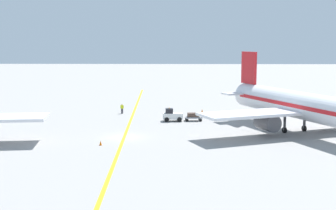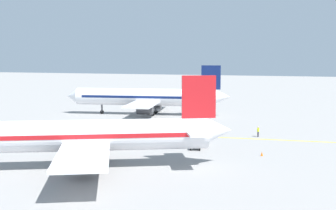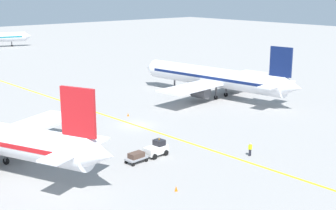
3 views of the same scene
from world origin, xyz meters
The scene contains 8 objects.
ground_plane centered at (0.00, 0.00, 0.00)m, with size 400.00×400.00×0.00m, color gray.
apron_yellow_centreline centered at (0.00, 0.00, 0.00)m, with size 0.40×120.00×0.01m, color yellow.
airplane_adjacent_stand centered at (22.81, 5.46, 3.71)m, with size 28.43×35.52×10.60m.
baggage_tug_white centered at (-5.98, -12.37, 0.90)m, with size 3.11×1.95×2.11m.
baggage_cart_trailing centered at (-9.27, -12.63, 0.76)m, with size 2.70×1.60×1.24m.
ground_crew_worker centered at (2.66, -19.90, 0.91)m, with size 0.57×0.29×1.68m.
traffic_cone_near_nose centered at (2.22, 4.88, 0.28)m, with size 0.32×0.32×0.55m, color orange.
traffic_cone_mid_apron centered at (-11.06, -21.69, 0.28)m, with size 0.32×0.32×0.55m, color orange.
Camera 3 is at (-40.29, -54.41, 19.90)m, focal length 50.00 mm.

